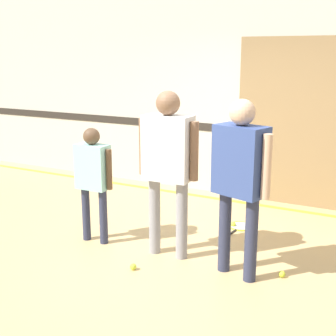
{
  "coord_description": "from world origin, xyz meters",
  "views": [
    {
      "loc": [
        2.06,
        -4.34,
        2.16
      ],
      "look_at": [
        -0.15,
        -0.15,
        0.98
      ],
      "focal_mm": 50.0,
      "sensor_mm": 36.0,
      "label": 1
    }
  ],
  "objects": [
    {
      "name": "racket_spare_on_floor",
      "position": [
        0.28,
        1.01,
        0.01
      ],
      "size": [
        0.35,
        0.56,
        0.03
      ],
      "rotation": [
        0.0,
        0.0,
        4.62
      ],
      "color": "#C6D838",
      "rests_on": "ground_plane"
    },
    {
      "name": "ground_plane",
      "position": [
        0.0,
        0.0,
        0.0
      ],
      "size": [
        16.0,
        16.0,
        0.0
      ],
      "primitive_type": "plane",
      "color": "tan"
    },
    {
      "name": "person_student_right",
      "position": [
        0.68,
        -0.25,
        1.08
      ],
      "size": [
        0.64,
        0.4,
        1.74
      ],
      "rotation": [
        0.0,
        0.0,
        2.84
      ],
      "color": "#2D334C",
      "rests_on": "ground_plane"
    },
    {
      "name": "wall_back",
      "position": [
        0.0,
        2.33,
        1.6
      ],
      "size": [
        16.0,
        0.07,
        3.2
      ],
      "color": "beige",
      "rests_on": "ground_plane"
    },
    {
      "name": "person_instructor",
      "position": [
        -0.15,
        -0.15,
        1.1
      ],
      "size": [
        0.68,
        0.29,
        1.78
      ],
      "rotation": [
        0.0,
        0.0,
        0.03
      ],
      "color": "gray",
      "rests_on": "ground_plane"
    },
    {
      "name": "tennis_ball_by_spare_racket",
      "position": [
        0.19,
        0.98,
        0.03
      ],
      "size": [
        0.07,
        0.07,
        0.07
      ],
      "primitive_type": "sphere",
      "color": "#CCE038",
      "rests_on": "ground_plane"
    },
    {
      "name": "floor_stripe",
      "position": [
        0.0,
        1.98,
        0.0
      ],
      "size": [
        14.4,
        0.1,
        0.01
      ],
      "color": "yellow",
      "rests_on": "ground_plane"
    },
    {
      "name": "person_student_left",
      "position": [
        -1.08,
        -0.2,
        0.83
      ],
      "size": [
        0.51,
        0.21,
        1.34
      ],
      "rotation": [
        0.0,
        0.0,
        0.01
      ],
      "color": "#2D334C",
      "rests_on": "ground_plane"
    },
    {
      "name": "tennis_ball_near_instructor",
      "position": [
        -0.29,
        -0.63,
        0.03
      ],
      "size": [
        0.07,
        0.07,
        0.07
      ],
      "primitive_type": "sphere",
      "color": "#CCE038",
      "rests_on": "ground_plane"
    },
    {
      "name": "tennis_ball_stray_left",
      "position": [
        1.09,
        -0.09,
        0.03
      ],
      "size": [
        0.07,
        0.07,
        0.07
      ],
      "primitive_type": "sphere",
      "color": "#CCE038",
      "rests_on": "ground_plane"
    }
  ]
}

